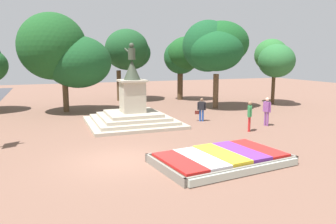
# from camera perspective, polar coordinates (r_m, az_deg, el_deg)

# --- Properties ---
(ground_plane) EXTENTS (83.60, 83.60, 0.00)m
(ground_plane) POSITION_cam_1_polar(r_m,az_deg,el_deg) (13.91, -8.35, -8.34)
(ground_plane) COLOR brown
(flower_planter) EXTENTS (5.64, 3.88, 0.44)m
(flower_planter) POSITION_cam_1_polar(r_m,az_deg,el_deg) (13.51, 9.40, -8.02)
(flower_planter) COLOR #38281C
(flower_planter) RESTS_ON ground_plane
(statue_monument) EXTENTS (5.65, 5.65, 5.10)m
(statue_monument) POSITION_cam_1_polar(r_m,az_deg,el_deg) (20.99, -6.17, 0.17)
(statue_monument) COLOR #B1A692
(statue_monument) RESTS_ON ground_plane
(pedestrian_with_handbag) EXTENTS (0.65, 0.48, 1.55)m
(pedestrian_with_handbag) POSITION_cam_1_polar(r_m,az_deg,el_deg) (21.84, 5.81, 0.63)
(pedestrian_with_handbag) COLOR #264CA5
(pedestrian_with_handbag) RESTS_ON ground_plane
(pedestrian_near_planter) EXTENTS (0.32, 0.55, 1.78)m
(pedestrian_near_planter) POSITION_cam_1_polar(r_m,az_deg,el_deg) (21.16, 16.83, 0.44)
(pedestrian_near_planter) COLOR #8C4C99
(pedestrian_near_planter) RESTS_ON ground_plane
(pedestrian_crossing_plaza) EXTENTS (0.41, 0.46, 1.76)m
(pedestrian_crossing_plaza) POSITION_cam_1_polar(r_m,az_deg,el_deg) (19.31, 14.03, -0.33)
(pedestrian_crossing_plaza) COLOR red
(pedestrian_crossing_plaza) RESTS_ON ground_plane
(park_tree_far_left) EXTENTS (3.93, 3.82, 6.18)m
(park_tree_far_left) POSITION_cam_1_polar(r_m,az_deg,el_deg) (32.44, 2.81, 9.84)
(park_tree_far_left) COLOR #4C3823
(park_tree_far_left) RESTS_ON ground_plane
(park_tree_behind_statue) EXTENTS (5.48, 4.96, 7.19)m
(park_tree_behind_statue) POSITION_cam_1_polar(r_m,az_deg,el_deg) (27.35, 8.17, 11.23)
(park_tree_behind_statue) COLOR brown
(park_tree_behind_statue) RESTS_ON ground_plane
(park_tree_far_right) EXTENTS (3.39, 4.39, 5.84)m
(park_tree_far_right) POSITION_cam_1_polar(r_m,az_deg,el_deg) (30.87, 17.96, 8.91)
(park_tree_far_right) COLOR #4C3823
(park_tree_far_right) RESTS_ON ground_plane
(park_tree_mid_canopy) EXTENTS (6.78, 5.30, 7.47)m
(park_tree_mid_canopy) POSITION_cam_1_polar(r_m,az_deg,el_deg) (26.12, -17.71, 9.70)
(park_tree_mid_canopy) COLOR brown
(park_tree_mid_canopy) RESTS_ON ground_plane
(park_tree_distant) EXTENTS (4.64, 5.02, 6.82)m
(park_tree_distant) POSITION_cam_1_polar(r_m,az_deg,el_deg) (32.17, -7.05, 10.49)
(park_tree_distant) COLOR #4C3823
(park_tree_distant) RESTS_ON ground_plane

